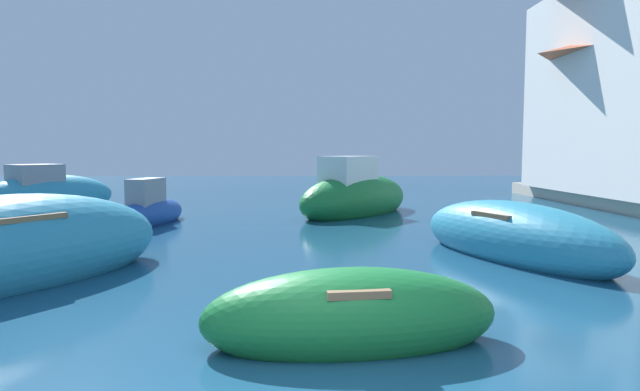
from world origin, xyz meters
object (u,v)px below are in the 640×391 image
Objects in this scene: moored_boat_2 at (355,197)px; moored_boat_4 at (513,237)px; moored_boat_7 at (151,211)px; moored_boat_0 at (47,195)px; moored_boat_5 at (6,252)px; moored_boat_6 at (351,317)px.

moored_boat_4 is (2.35, -7.17, -0.17)m from moored_boat_2.
moored_boat_2 is at bearing -57.38° from moored_boat_7.
moored_boat_7 is (4.61, -3.69, -0.15)m from moored_boat_0.
moored_boat_4 is at bearing 135.26° from moored_boat_5.
moored_boat_0 is 0.92× the size of moored_boat_2.
moored_boat_7 is at bearing 148.40° from moored_boat_2.
moored_boat_4 is 0.91× the size of moored_boat_5.
moored_boat_4 is 5.74m from moored_boat_6.
moored_boat_2 is at bearing 78.32° from moored_boat_6.
moored_boat_0 is 11.35m from moored_boat_5.
moored_boat_7 is at bearing -143.32° from moored_boat_4.
moored_boat_2 is at bearing 178.67° from moored_boat_5.
moored_boat_4 is at bearing -87.76° from moored_boat_0.
moored_boat_6 is (-3.51, -4.54, -0.09)m from moored_boat_4.
moored_boat_5 reaches higher than moored_boat_7.
moored_boat_0 reaches higher than moored_boat_6.
moored_boat_2 is 10.91m from moored_boat_5.
moored_boat_0 reaches higher than moored_boat_7.
moored_boat_4 reaches higher than moored_boat_6.
moored_boat_6 is at bearing -140.52° from moored_boat_7.
moored_boat_5 is 5.78m from moored_boat_6.
moored_boat_2 reaches higher than moored_boat_6.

